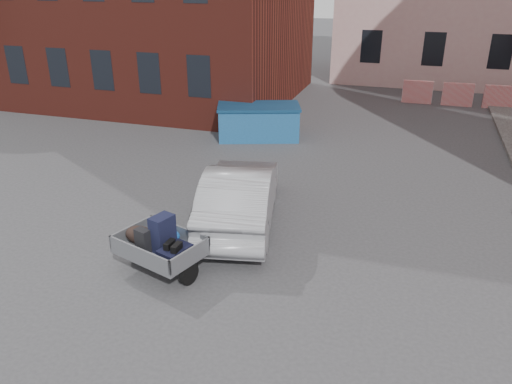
% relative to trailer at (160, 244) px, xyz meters
% --- Properties ---
extents(ground, '(120.00, 120.00, 0.00)m').
position_rel_trailer_xyz_m(ground, '(1.86, 1.07, -0.61)').
color(ground, '#38383A').
rests_on(ground, ground).
extents(barriers, '(4.70, 0.18, 1.00)m').
position_rel_trailer_xyz_m(barriers, '(6.06, 16.07, -0.11)').
color(barriers, red).
rests_on(barriers, ground).
extents(trailer, '(1.86, 1.97, 1.20)m').
position_rel_trailer_xyz_m(trailer, '(0.00, 0.00, 0.00)').
color(trailer, black).
rests_on(trailer, ground).
extents(dumpster, '(3.16, 2.32, 1.19)m').
position_rel_trailer_xyz_m(dumpster, '(-0.83, 8.86, -0.01)').
color(dumpster, '#21619F').
rests_on(dumpster, ground).
extents(silver_car, '(2.41, 4.53, 1.42)m').
position_rel_trailer_xyz_m(silver_car, '(0.77, 2.44, 0.10)').
color(silver_car, '#999BA0').
rests_on(silver_car, ground).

